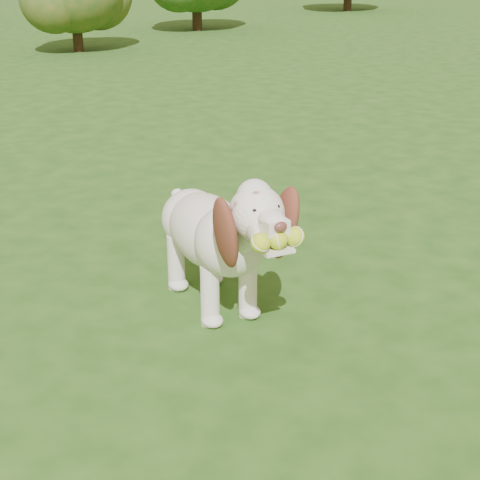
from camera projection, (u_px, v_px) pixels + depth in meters
ground at (80, 310)px, 3.22m from camera, size 80.00×80.00×0.00m
dog at (218, 231)px, 3.09m from camera, size 0.37×1.06×0.69m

